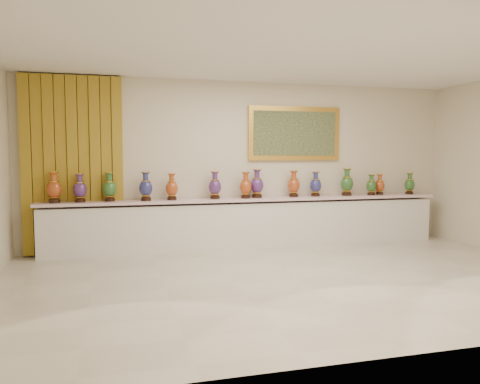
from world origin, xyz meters
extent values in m
plane|color=beige|center=(0.00, 0.00, 0.00)|extent=(8.00, 8.00, 0.00)
plane|color=beige|center=(0.00, 2.50, 1.50)|extent=(8.00, 0.00, 8.00)
plane|color=white|center=(0.00, 0.00, 3.00)|extent=(8.00, 8.00, 0.00)
cube|color=#AF8F25|center=(-3.03, 2.44, 1.50)|extent=(1.64, 0.14, 2.95)
cube|color=gold|center=(0.91, 2.46, 2.07)|extent=(1.80, 0.06, 1.00)
cube|color=black|center=(0.91, 2.42, 2.07)|extent=(1.62, 0.02, 0.82)
cube|color=white|center=(0.00, 2.27, 0.41)|extent=(7.20, 0.42, 0.81)
cube|color=silver|center=(0.00, 2.25, 0.88)|extent=(7.28, 0.48, 0.05)
cylinder|color=black|center=(-3.32, 2.26, 0.93)|extent=(0.18, 0.18, 0.05)
cone|color=gold|center=(-3.32, 2.26, 0.98)|extent=(0.16, 0.16, 0.03)
ellipsoid|color=maroon|center=(-3.32, 2.26, 1.12)|extent=(0.27, 0.27, 0.29)
cylinder|color=gold|center=(-3.32, 2.26, 1.24)|extent=(0.16, 0.16, 0.01)
cylinder|color=maroon|center=(-3.32, 2.26, 1.31)|extent=(0.09, 0.09, 0.11)
cone|color=maroon|center=(-3.32, 2.26, 1.38)|extent=(0.16, 0.16, 0.04)
cylinder|color=gold|center=(-3.32, 2.26, 1.40)|extent=(0.17, 0.17, 0.01)
cylinder|color=black|center=(-2.92, 2.26, 0.92)|extent=(0.17, 0.17, 0.05)
cone|color=gold|center=(-2.92, 2.26, 0.97)|extent=(0.15, 0.15, 0.03)
ellipsoid|color=#26114D|center=(-2.92, 2.26, 1.10)|extent=(0.29, 0.29, 0.27)
cylinder|color=gold|center=(-2.92, 2.26, 1.22)|extent=(0.15, 0.15, 0.01)
cylinder|color=#26114D|center=(-2.92, 2.26, 1.28)|extent=(0.09, 0.09, 0.10)
cone|color=#26114D|center=(-2.92, 2.26, 1.35)|extent=(0.15, 0.15, 0.04)
cylinder|color=gold|center=(-2.92, 2.26, 1.37)|extent=(0.15, 0.15, 0.01)
cylinder|color=black|center=(-2.45, 2.27, 0.92)|extent=(0.17, 0.17, 0.05)
cone|color=gold|center=(-2.45, 2.27, 0.98)|extent=(0.15, 0.15, 0.03)
ellipsoid|color=black|center=(-2.45, 2.27, 1.11)|extent=(0.28, 0.28, 0.28)
cylinder|color=gold|center=(-2.45, 2.27, 1.23)|extent=(0.15, 0.15, 0.01)
cylinder|color=black|center=(-2.45, 2.27, 1.29)|extent=(0.09, 0.09, 0.10)
cone|color=black|center=(-2.45, 2.27, 1.36)|extent=(0.15, 0.15, 0.04)
cylinder|color=gold|center=(-2.45, 2.27, 1.38)|extent=(0.16, 0.16, 0.01)
cylinder|color=black|center=(-1.86, 2.23, 0.92)|extent=(0.17, 0.17, 0.05)
cone|color=gold|center=(-1.86, 2.23, 0.98)|extent=(0.15, 0.15, 0.03)
ellipsoid|color=#0A0B45|center=(-1.86, 2.23, 1.11)|extent=(0.23, 0.23, 0.28)
cylinder|color=gold|center=(-1.86, 2.23, 1.23)|extent=(0.16, 0.16, 0.01)
cylinder|color=#0A0B45|center=(-1.86, 2.23, 1.30)|extent=(0.09, 0.09, 0.10)
cone|color=#0A0B45|center=(-1.86, 2.23, 1.37)|extent=(0.16, 0.16, 0.04)
cylinder|color=gold|center=(-1.86, 2.23, 1.38)|extent=(0.16, 0.16, 0.01)
cylinder|color=black|center=(-1.42, 2.25, 0.92)|extent=(0.16, 0.16, 0.05)
cone|color=gold|center=(-1.42, 2.25, 0.97)|extent=(0.14, 0.14, 0.03)
ellipsoid|color=maroon|center=(-1.42, 2.25, 1.10)|extent=(0.27, 0.27, 0.26)
cylinder|color=gold|center=(-1.42, 2.25, 1.21)|extent=(0.15, 0.15, 0.01)
cylinder|color=maroon|center=(-1.42, 2.25, 1.27)|extent=(0.08, 0.08, 0.10)
cone|color=maroon|center=(-1.42, 2.25, 1.33)|extent=(0.15, 0.15, 0.04)
cylinder|color=gold|center=(-1.42, 2.25, 1.35)|extent=(0.15, 0.15, 0.01)
cylinder|color=black|center=(-0.66, 2.27, 0.92)|extent=(0.17, 0.17, 0.05)
cone|color=gold|center=(-0.66, 2.27, 0.98)|extent=(0.15, 0.15, 0.03)
ellipsoid|color=#26114D|center=(-0.66, 2.27, 1.11)|extent=(0.24, 0.24, 0.28)
cylinder|color=gold|center=(-0.66, 2.27, 1.23)|extent=(0.15, 0.15, 0.01)
cylinder|color=#26114D|center=(-0.66, 2.27, 1.29)|extent=(0.09, 0.09, 0.10)
cone|color=#26114D|center=(-0.66, 2.27, 1.36)|extent=(0.15, 0.15, 0.04)
cylinder|color=gold|center=(-0.66, 2.27, 1.38)|extent=(0.16, 0.16, 0.01)
cylinder|color=black|center=(-0.11, 2.22, 0.92)|extent=(0.17, 0.17, 0.05)
cone|color=gold|center=(-0.11, 2.22, 0.97)|extent=(0.15, 0.15, 0.03)
ellipsoid|color=maroon|center=(-0.11, 2.22, 1.10)|extent=(0.27, 0.27, 0.27)
cylinder|color=gold|center=(-0.11, 2.22, 1.22)|extent=(0.15, 0.15, 0.01)
cylinder|color=maroon|center=(-0.11, 2.22, 1.28)|extent=(0.09, 0.09, 0.10)
cone|color=maroon|center=(-0.11, 2.22, 1.35)|extent=(0.15, 0.15, 0.04)
cylinder|color=gold|center=(-0.11, 2.22, 1.37)|extent=(0.15, 0.15, 0.01)
cylinder|color=black|center=(0.12, 2.28, 0.93)|extent=(0.18, 0.18, 0.05)
cone|color=gold|center=(0.12, 2.28, 0.98)|extent=(0.16, 0.16, 0.03)
ellipsoid|color=#26114D|center=(0.12, 2.28, 1.12)|extent=(0.25, 0.25, 0.30)
cylinder|color=gold|center=(0.12, 2.28, 1.25)|extent=(0.16, 0.16, 0.01)
cylinder|color=#26114D|center=(0.12, 2.28, 1.32)|extent=(0.10, 0.10, 0.11)
cone|color=#26114D|center=(0.12, 2.28, 1.39)|extent=(0.16, 0.16, 0.04)
cylinder|color=gold|center=(0.12, 2.28, 1.41)|extent=(0.17, 0.17, 0.01)
cylinder|color=black|center=(0.83, 2.29, 0.92)|extent=(0.17, 0.17, 0.05)
cone|color=gold|center=(0.83, 2.29, 0.98)|extent=(0.15, 0.15, 0.03)
ellipsoid|color=maroon|center=(0.83, 2.29, 1.11)|extent=(0.23, 0.23, 0.28)
cylinder|color=gold|center=(0.83, 2.29, 1.23)|extent=(0.15, 0.15, 0.01)
cylinder|color=maroon|center=(0.83, 2.29, 1.29)|extent=(0.09, 0.09, 0.10)
cone|color=maroon|center=(0.83, 2.29, 1.36)|extent=(0.15, 0.15, 0.04)
cylinder|color=gold|center=(0.83, 2.29, 1.38)|extent=(0.16, 0.16, 0.01)
cylinder|color=black|center=(1.27, 2.29, 0.92)|extent=(0.16, 0.16, 0.05)
cone|color=gold|center=(1.27, 2.29, 0.97)|extent=(0.14, 0.14, 0.03)
ellipsoid|color=#0A0B45|center=(1.27, 2.29, 1.10)|extent=(0.23, 0.23, 0.27)
cylinder|color=gold|center=(1.27, 2.29, 1.21)|extent=(0.15, 0.15, 0.01)
cylinder|color=#0A0B45|center=(1.27, 2.29, 1.27)|extent=(0.09, 0.09, 0.10)
cone|color=#0A0B45|center=(1.27, 2.29, 1.34)|extent=(0.15, 0.15, 0.04)
cylinder|color=gold|center=(1.27, 2.29, 1.36)|extent=(0.15, 0.15, 0.01)
cylinder|color=black|center=(1.91, 2.28, 0.93)|extent=(0.18, 0.18, 0.05)
cone|color=gold|center=(1.91, 2.28, 0.98)|extent=(0.16, 0.16, 0.03)
ellipsoid|color=black|center=(1.91, 2.28, 1.12)|extent=(0.28, 0.28, 0.30)
cylinder|color=gold|center=(1.91, 2.28, 1.25)|extent=(0.16, 0.16, 0.01)
cylinder|color=black|center=(1.91, 2.28, 1.32)|extent=(0.10, 0.10, 0.11)
cone|color=black|center=(1.91, 2.28, 1.39)|extent=(0.16, 0.16, 0.04)
cylinder|color=gold|center=(1.91, 2.28, 1.41)|extent=(0.17, 0.17, 0.01)
cylinder|color=black|center=(2.41, 2.23, 0.92)|extent=(0.14, 0.14, 0.04)
cone|color=gold|center=(2.41, 2.23, 0.96)|extent=(0.12, 0.12, 0.03)
ellipsoid|color=black|center=(2.41, 2.23, 1.07)|extent=(0.19, 0.19, 0.23)
cylinder|color=gold|center=(2.41, 2.23, 1.17)|extent=(0.13, 0.13, 0.01)
cylinder|color=black|center=(2.41, 2.23, 1.22)|extent=(0.07, 0.07, 0.08)
cone|color=black|center=(2.41, 2.23, 1.28)|extent=(0.13, 0.13, 0.03)
cylinder|color=gold|center=(2.41, 2.23, 1.30)|extent=(0.13, 0.13, 0.01)
cylinder|color=black|center=(2.63, 2.29, 0.92)|extent=(0.14, 0.14, 0.04)
cone|color=gold|center=(2.63, 2.29, 0.96)|extent=(0.12, 0.12, 0.03)
ellipsoid|color=maroon|center=(2.63, 2.29, 1.08)|extent=(0.19, 0.19, 0.23)
cylinder|color=gold|center=(2.63, 2.29, 1.17)|extent=(0.13, 0.13, 0.01)
cylinder|color=maroon|center=(2.63, 2.29, 1.22)|extent=(0.07, 0.07, 0.08)
cone|color=maroon|center=(2.63, 2.29, 1.28)|extent=(0.13, 0.13, 0.03)
cylinder|color=gold|center=(2.63, 2.29, 1.30)|extent=(0.13, 0.13, 0.01)
cylinder|color=black|center=(3.26, 2.24, 0.92)|extent=(0.15, 0.15, 0.04)
cone|color=gold|center=(3.26, 2.24, 0.97)|extent=(0.13, 0.13, 0.03)
ellipsoid|color=black|center=(3.26, 2.24, 1.09)|extent=(0.24, 0.24, 0.25)
cylinder|color=gold|center=(3.26, 2.24, 1.19)|extent=(0.14, 0.14, 0.01)
cylinder|color=black|center=(3.26, 2.24, 1.24)|extent=(0.08, 0.08, 0.09)
cone|color=black|center=(3.26, 2.24, 1.30)|extent=(0.14, 0.14, 0.03)
cylinder|color=gold|center=(3.26, 2.24, 1.32)|extent=(0.14, 0.14, 0.01)
cube|color=white|center=(-1.05, 2.13, 0.90)|extent=(0.10, 0.06, 0.00)
camera|label=1|loc=(-2.36, -5.79, 1.67)|focal=35.00mm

